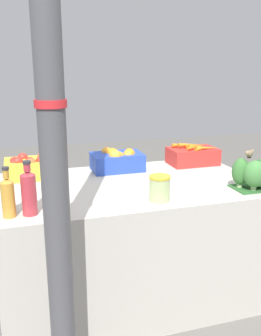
{
  "coord_description": "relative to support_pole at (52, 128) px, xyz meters",
  "views": [
    {
      "loc": [
        -0.65,
        -2.13,
        1.49
      ],
      "look_at": [
        0.0,
        0.0,
        0.87
      ],
      "focal_mm": 40.0,
      "sensor_mm": 36.0,
      "label": 1
    }
  ],
  "objects": [
    {
      "name": "juice_bottle_amber",
      "position": [
        -0.19,
        0.38,
        -0.38
      ],
      "size": [
        0.06,
        0.06,
        0.25
      ],
      "color": "gold",
      "rests_on": "market_table"
    },
    {
      "name": "pickle_jar",
      "position": [
        0.59,
        0.37,
        -0.42
      ],
      "size": [
        0.12,
        0.12,
        0.14
      ],
      "color": "#B2C684",
      "rests_on": "market_table"
    },
    {
      "name": "broccoli_pile",
      "position": [
        1.2,
        0.38,
        -0.39
      ],
      "size": [
        0.25,
        0.21,
        0.19
      ],
      "color": "#2D602D",
      "rests_on": "market_table"
    },
    {
      "name": "ground_plane",
      "position": [
        0.53,
        0.71,
        -1.26
      ],
      "size": [
        10.0,
        10.0,
        0.0
      ],
      "primitive_type": "plane",
      "color": "#605E59"
    },
    {
      "name": "market_table",
      "position": [
        0.53,
        0.71,
        -0.87
      ],
      "size": [
        1.6,
        0.95,
        0.77
      ],
      "primitive_type": "cube",
      "color": "#B7B2A8",
      "rests_on": "ground_plane"
    },
    {
      "name": "juice_bottle_ruby",
      "position": [
        -0.09,
        0.38,
        -0.37
      ],
      "size": [
        0.07,
        0.07,
        0.27
      ],
      "color": "#B2333D",
      "rests_on": "market_table"
    },
    {
      "name": "support_pole",
      "position": [
        0.0,
        0.0,
        0.0
      ],
      "size": [
        0.12,
        0.12,
        2.52
      ],
      "color": "#4C4C51",
      "rests_on": "ground_plane"
    },
    {
      "name": "orange_crate",
      "position": [
        0.53,
        1.02,
        -0.41
      ],
      "size": [
        0.35,
        0.23,
        0.16
      ],
      "color": "#2847B7",
      "rests_on": "market_table"
    },
    {
      "name": "sparrow_bird",
      "position": [
        1.17,
        0.42,
        -0.27
      ],
      "size": [
        0.11,
        0.09,
        0.05
      ],
      "rotation": [
        0.0,
        0.0,
        -2.47
      ],
      "color": "#4C3D2D",
      "rests_on": "broccoli_pile"
    },
    {
      "name": "carrot_crate",
      "position": [
        1.11,
        1.03,
        -0.42
      ],
      "size": [
        0.35,
        0.23,
        0.16
      ],
      "color": "red",
      "rests_on": "market_table"
    },
    {
      "name": "apple_crate",
      "position": [
        -0.05,
        1.03,
        -0.42
      ],
      "size": [
        0.35,
        0.23,
        0.16
      ],
      "color": "gold",
      "rests_on": "market_table"
    }
  ]
}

